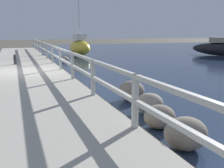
% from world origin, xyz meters
% --- Properties ---
extents(ground_plane, '(120.00, 120.00, 0.00)m').
position_xyz_m(ground_plane, '(0.00, 0.00, 0.00)').
color(ground_plane, '#4C473D').
extents(dock_walkway, '(3.24, 36.00, 0.31)m').
position_xyz_m(dock_walkway, '(0.00, 0.00, 0.15)').
color(dock_walkway, '#B2AD9E').
rests_on(dock_walkway, ground).
extents(railing, '(0.10, 32.50, 0.99)m').
position_xyz_m(railing, '(1.52, -0.00, 0.98)').
color(railing, beige).
rests_on(railing, dock_walkway).
extents(boulder_far_strip, '(0.69, 0.62, 0.51)m').
position_xyz_m(boulder_far_strip, '(2.34, -7.60, 0.26)').
color(boulder_far_strip, slate).
rests_on(boulder_far_strip, ground).
extents(boulder_upstream, '(0.78, 0.70, 0.58)m').
position_xyz_m(boulder_upstream, '(2.24, -8.66, 0.29)').
color(boulder_upstream, slate).
rests_on(boulder_upstream, ground).
extents(boulder_mid_strip, '(0.52, 0.47, 0.39)m').
position_xyz_m(boulder_mid_strip, '(2.74, 5.62, 0.19)').
color(boulder_mid_strip, gray).
rests_on(boulder_mid_strip, ground).
extents(boulder_water_edge, '(0.71, 0.64, 0.53)m').
position_xyz_m(boulder_water_edge, '(2.62, -6.62, 0.26)').
color(boulder_water_edge, gray).
rests_on(boulder_water_edge, ground).
extents(boulder_near_dock, '(0.80, 0.72, 0.60)m').
position_xyz_m(boulder_near_dock, '(2.75, -5.27, 0.30)').
color(boulder_near_dock, slate).
rests_on(boulder_near_dock, ground).
extents(mooring_bollard, '(0.16, 0.16, 0.54)m').
position_xyz_m(mooring_bollard, '(-0.46, 2.74, 0.58)').
color(mooring_bollard, '#333338').
rests_on(mooring_bollard, dock_walkway).
extents(sailboat_black, '(2.88, 5.88, 4.76)m').
position_xyz_m(sailboat_black, '(16.08, 5.28, 0.65)').
color(sailboat_black, black).
rests_on(sailboat_black, water_surface).
extents(sailboat_yellow, '(1.75, 3.65, 6.57)m').
position_xyz_m(sailboat_yellow, '(4.90, 10.26, 0.75)').
color(sailboat_yellow, gold).
rests_on(sailboat_yellow, water_surface).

